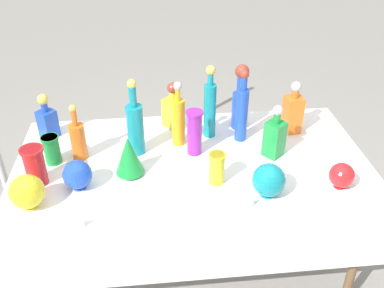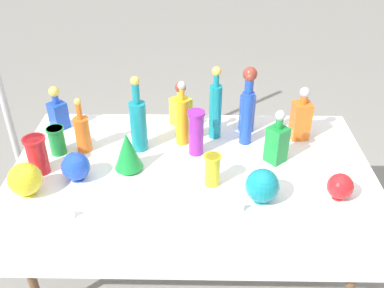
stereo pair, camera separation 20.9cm
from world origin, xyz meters
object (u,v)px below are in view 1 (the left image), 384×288
(tall_bottle_2, at_px, (178,119))
(tall_bottle_0, at_px, (135,126))
(square_decanter_2, at_px, (293,111))
(round_bowl_1, at_px, (269,180))
(slender_vase_3, at_px, (217,167))
(slender_vase_2, at_px, (35,165))
(tall_bottle_4, at_px, (240,101))
(square_decanter_1, at_px, (47,119))
(tall_bottle_1, at_px, (210,106))
(slender_vase_0, at_px, (194,131))
(fluted_vase_0, at_px, (129,155))
(slender_vase_1, at_px, (52,149))
(round_bowl_2, at_px, (77,175))
(round_bowl_0, at_px, (27,192))
(round_bowl_3, at_px, (342,175))
(tall_bottle_3, at_px, (78,139))
(square_decanter_3, at_px, (173,109))
(tall_bottle_5, at_px, (242,111))

(tall_bottle_2, bearing_deg, tall_bottle_0, -164.44)
(square_decanter_2, relative_size, round_bowl_1, 1.89)
(tall_bottle_2, bearing_deg, round_bowl_1, -52.22)
(slender_vase_3, bearing_deg, slender_vase_2, 174.42)
(tall_bottle_4, relative_size, square_decanter_1, 1.49)
(tall_bottle_1, distance_m, slender_vase_0, 0.20)
(tall_bottle_2, xyz_separation_m, fluted_vase_0, (-0.25, -0.24, -0.04))
(slender_vase_1, relative_size, slender_vase_2, 0.78)
(square_decanter_1, distance_m, slender_vase_3, 0.98)
(round_bowl_1, relative_size, round_bowl_2, 1.11)
(round_bowl_0, relative_size, round_bowl_3, 1.28)
(tall_bottle_0, bearing_deg, fluted_vase_0, -99.90)
(tall_bottle_3, xyz_separation_m, round_bowl_3, (1.21, -0.37, -0.04))
(tall_bottle_2, height_order, round_bowl_1, tall_bottle_2)
(square_decanter_3, distance_m, round_bowl_2, 0.70)
(slender_vase_2, height_order, slender_vase_3, slender_vase_2)
(fluted_vase_0, xyz_separation_m, round_bowl_3, (0.96, -0.20, -0.04))
(fluted_vase_0, bearing_deg, square_decanter_3, 61.33)
(tall_bottle_3, xyz_separation_m, round_bowl_0, (-0.17, -0.36, -0.03))
(tall_bottle_3, relative_size, slender_vase_3, 1.90)
(fluted_vase_0, bearing_deg, tall_bottle_0, 80.10)
(tall_bottle_2, xyz_separation_m, square_decanter_2, (0.63, 0.06, -0.02))
(slender_vase_0, height_order, round_bowl_1, slender_vase_0)
(square_decanter_3, relative_size, round_bowl_2, 1.87)
(tall_bottle_3, height_order, slender_vase_1, tall_bottle_3)
(tall_bottle_1, height_order, fluted_vase_0, tall_bottle_1)
(slender_vase_3, bearing_deg, square_decanter_3, 106.82)
(tall_bottle_2, distance_m, slender_vase_2, 0.73)
(tall_bottle_0, bearing_deg, round_bowl_1, -34.91)
(tall_bottle_2, height_order, round_bowl_3, tall_bottle_2)
(slender_vase_0, bearing_deg, tall_bottle_0, 172.84)
(tall_bottle_4, relative_size, round_bowl_0, 2.38)
(slender_vase_3, bearing_deg, tall_bottle_3, 157.35)
(tall_bottle_1, xyz_separation_m, fluted_vase_0, (-0.42, -0.31, -0.07))
(round_bowl_1, distance_m, round_bowl_3, 0.35)
(tall_bottle_4, relative_size, round_bowl_3, 3.05)
(tall_bottle_4, xyz_separation_m, slender_vase_0, (-0.28, -0.23, -0.04))
(tall_bottle_5, bearing_deg, round_bowl_2, -157.67)
(tall_bottle_4, bearing_deg, tall_bottle_2, -159.15)
(tall_bottle_1, xyz_separation_m, tall_bottle_3, (-0.68, -0.14, -0.07))
(tall_bottle_2, bearing_deg, round_bowl_0, -147.07)
(tall_bottle_5, relative_size, round_bowl_3, 3.24)
(tall_bottle_0, height_order, tall_bottle_4, tall_bottle_0)
(tall_bottle_2, bearing_deg, square_decanter_1, 168.19)
(slender_vase_0, height_order, slender_vase_1, slender_vase_0)
(tall_bottle_3, relative_size, round_bowl_3, 2.41)
(square_decanter_1, distance_m, slender_vase_2, 0.42)
(tall_bottle_5, xyz_separation_m, round_bowl_0, (-1.01, -0.45, -0.09))
(slender_vase_0, distance_m, slender_vase_2, 0.77)
(tall_bottle_2, distance_m, square_decanter_2, 0.63)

